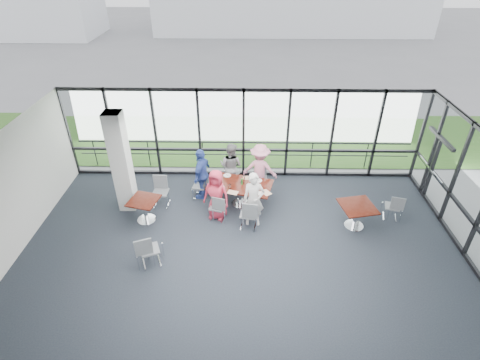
{
  "coord_description": "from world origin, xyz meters",
  "views": [
    {
      "loc": [
        0.1,
        -6.51,
        7.16
      ],
      "look_at": [
        -0.08,
        2.9,
        1.1
      ],
      "focal_mm": 28.0,
      "sensor_mm": 36.0,
      "label": 1
    }
  ],
  "objects_px": {
    "diner_far_right": "(260,169)",
    "chair_main_nr": "(249,214)",
    "chair_main_fr": "(261,178)",
    "chair_main_fl": "(232,174)",
    "diner_near_left": "(216,195)",
    "diner_end": "(202,174)",
    "diner_near_right": "(254,200)",
    "chair_spare_r": "(392,206)",
    "structural_column": "(121,163)",
    "chair_spare_lb": "(160,192)",
    "chair_spare_la": "(150,250)",
    "side_table_left": "(144,203)",
    "chair_main_end": "(199,186)",
    "chair_main_nl": "(217,207)",
    "side_table_right": "(357,209)",
    "diner_far_left": "(231,166)",
    "main_table": "(240,187)"
  },
  "relations": [
    {
      "from": "diner_end",
      "to": "chair_main_end",
      "type": "distance_m",
      "value": 0.49
    },
    {
      "from": "chair_main_fr",
      "to": "side_table_left",
      "type": "bearing_deg",
      "value": 26.24
    },
    {
      "from": "side_table_left",
      "to": "side_table_right",
      "type": "height_order",
      "value": "same"
    },
    {
      "from": "chair_main_nr",
      "to": "chair_spare_r",
      "type": "xyz_separation_m",
      "value": [
        4.32,
        0.52,
        -0.06
      ]
    },
    {
      "from": "main_table",
      "to": "diner_far_right",
      "type": "xyz_separation_m",
      "value": [
        0.63,
        0.72,
        0.25
      ]
    },
    {
      "from": "diner_near_left",
      "to": "diner_near_right",
      "type": "height_order",
      "value": "diner_near_right"
    },
    {
      "from": "main_table",
      "to": "chair_spare_lb",
      "type": "distance_m",
      "value": 2.51
    },
    {
      "from": "chair_main_fr",
      "to": "chair_spare_r",
      "type": "bearing_deg",
      "value": 158.71
    },
    {
      "from": "diner_end",
      "to": "chair_main_fl",
      "type": "distance_m",
      "value": 1.21
    },
    {
      "from": "side_table_left",
      "to": "chair_spare_r",
      "type": "distance_m",
      "value": 7.41
    },
    {
      "from": "side_table_left",
      "to": "diner_near_left",
      "type": "distance_m",
      "value": 2.15
    },
    {
      "from": "diner_near_right",
      "to": "chair_main_end",
      "type": "height_order",
      "value": "diner_near_right"
    },
    {
      "from": "side_table_right",
      "to": "chair_main_nr",
      "type": "bearing_deg",
      "value": -178.41
    },
    {
      "from": "chair_spare_lb",
      "to": "chair_main_end",
      "type": "bearing_deg",
      "value": -153.88
    },
    {
      "from": "diner_end",
      "to": "chair_main_nr",
      "type": "relative_size",
      "value": 1.85
    },
    {
      "from": "structural_column",
      "to": "chair_spare_lb",
      "type": "xyz_separation_m",
      "value": [
        1.02,
        0.1,
        -1.12
      ]
    },
    {
      "from": "diner_near_left",
      "to": "chair_main_nl",
      "type": "xyz_separation_m",
      "value": [
        0.02,
        -0.11,
        -0.38
      ]
    },
    {
      "from": "chair_main_fl",
      "to": "chair_main_end",
      "type": "bearing_deg",
      "value": 51.17
    },
    {
      "from": "side_table_left",
      "to": "chair_main_fr",
      "type": "relative_size",
      "value": 1.15
    },
    {
      "from": "side_table_right",
      "to": "chair_main_end",
      "type": "distance_m",
      "value": 4.95
    },
    {
      "from": "side_table_right",
      "to": "chair_spare_la",
      "type": "height_order",
      "value": "chair_spare_la"
    },
    {
      "from": "chair_spare_lb",
      "to": "chair_main_fr",
      "type": "bearing_deg",
      "value": -159.5
    },
    {
      "from": "main_table",
      "to": "side_table_left",
      "type": "distance_m",
      "value": 2.96
    },
    {
      "from": "chair_spare_r",
      "to": "chair_main_nl",
      "type": "bearing_deg",
      "value": -163.01
    },
    {
      "from": "diner_near_left",
      "to": "diner_end",
      "type": "bearing_deg",
      "value": 135.48
    },
    {
      "from": "side_table_right",
      "to": "diner_far_left",
      "type": "bearing_deg",
      "value": 151.4
    },
    {
      "from": "chair_main_nr",
      "to": "chair_spare_la",
      "type": "relative_size",
      "value": 1.01
    },
    {
      "from": "diner_far_right",
      "to": "chair_spare_r",
      "type": "distance_m",
      "value": 4.2
    },
    {
      "from": "chair_main_nl",
      "to": "diner_far_left",
      "type": "bearing_deg",
      "value": 95.57
    },
    {
      "from": "diner_far_right",
      "to": "chair_main_nr",
      "type": "bearing_deg",
      "value": 90.04
    },
    {
      "from": "side_table_left",
      "to": "chair_main_end",
      "type": "xyz_separation_m",
      "value": [
        1.48,
        1.27,
        -0.22
      ]
    },
    {
      "from": "diner_near_right",
      "to": "diner_end",
      "type": "relative_size",
      "value": 0.98
    },
    {
      "from": "diner_near_left",
      "to": "diner_far_right",
      "type": "height_order",
      "value": "diner_far_right"
    },
    {
      "from": "diner_near_left",
      "to": "chair_spare_lb",
      "type": "relative_size",
      "value": 1.69
    },
    {
      "from": "diner_far_right",
      "to": "chair_spare_r",
      "type": "bearing_deg",
      "value": 172.28
    },
    {
      "from": "chair_main_nr",
      "to": "chair_spare_lb",
      "type": "height_order",
      "value": "chair_spare_lb"
    },
    {
      "from": "diner_near_left",
      "to": "side_table_left",
      "type": "bearing_deg",
      "value": -155.59
    },
    {
      "from": "diner_near_right",
      "to": "chair_spare_lb",
      "type": "distance_m",
      "value": 3.06
    },
    {
      "from": "side_table_left",
      "to": "diner_end",
      "type": "xyz_separation_m",
      "value": [
        1.59,
        1.27,
        0.26
      ]
    },
    {
      "from": "side_table_left",
      "to": "main_table",
      "type": "bearing_deg",
      "value": 17.49
    },
    {
      "from": "chair_main_fl",
      "to": "chair_main_end",
      "type": "relative_size",
      "value": 1.15
    },
    {
      "from": "chair_main_nl",
      "to": "chair_main_nr",
      "type": "distance_m",
      "value": 1.01
    },
    {
      "from": "chair_main_nl",
      "to": "chair_main_fl",
      "type": "height_order",
      "value": "chair_main_fl"
    },
    {
      "from": "chair_main_fr",
      "to": "chair_main_fl",
      "type": "bearing_deg",
      "value": -10.98
    },
    {
      "from": "diner_near_right",
      "to": "chair_main_end",
      "type": "bearing_deg",
      "value": 141.2
    },
    {
      "from": "main_table",
      "to": "chair_main_nr",
      "type": "distance_m",
      "value": 1.18
    },
    {
      "from": "main_table",
      "to": "chair_spare_r",
      "type": "distance_m",
      "value": 4.63
    },
    {
      "from": "diner_end",
      "to": "chair_spare_la",
      "type": "xyz_separation_m",
      "value": [
        -1.05,
        -3.05,
        -0.41
      ]
    },
    {
      "from": "side_table_left",
      "to": "chair_spare_r",
      "type": "height_order",
      "value": "chair_spare_r"
    },
    {
      "from": "chair_main_end",
      "to": "chair_spare_r",
      "type": "distance_m",
      "value": 6.01
    }
  ]
}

